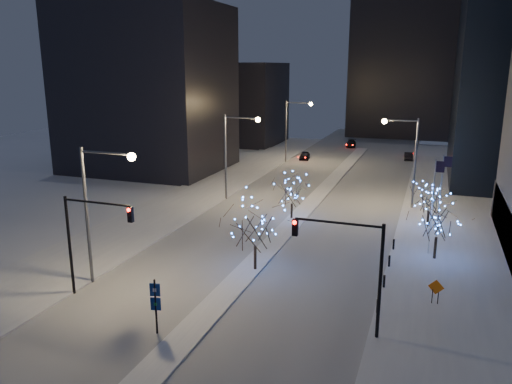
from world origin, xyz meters
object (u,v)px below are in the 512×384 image
at_px(car_mid, 408,156).
at_px(holiday_tree_plaza_far, 430,198).
at_px(street_lamp_w_near, 98,198).
at_px(wayfinding_sign, 156,301).
at_px(car_near, 305,156).
at_px(street_lamp_w_mid, 234,145).
at_px(traffic_signal_west, 87,231).
at_px(traffic_signal_east, 353,259).
at_px(car_far, 351,144).
at_px(street_lamp_w_far, 292,123).
at_px(construction_sign, 436,289).
at_px(holiday_tree_plaza_near, 438,218).
at_px(holiday_tree_median_far, 292,190).
at_px(street_lamp_east, 407,151).
at_px(holiday_tree_median_near, 255,223).

relative_size(car_mid, holiday_tree_plaza_far, 0.87).
distance_m(street_lamp_w_near, wayfinding_sign, 9.63).
relative_size(car_near, holiday_tree_plaza_far, 0.88).
relative_size(street_lamp_w_mid, traffic_signal_west, 1.43).
distance_m(traffic_signal_east, wayfinding_sign, 11.67).
height_order(car_near, wayfinding_sign, wayfinding_sign).
bearing_deg(street_lamp_w_near, car_far, 84.66).
bearing_deg(car_near, wayfinding_sign, -92.23).
bearing_deg(street_lamp_w_mid, wayfinding_sign, -76.49).
height_order(car_mid, car_far, car_far).
height_order(traffic_signal_west, car_mid, traffic_signal_west).
xyz_separation_m(street_lamp_w_mid, street_lamp_w_far, (0.00, 25.00, 0.00)).
relative_size(traffic_signal_east, construction_sign, 4.12).
relative_size(street_lamp_w_near, wayfinding_sign, 2.90).
relative_size(holiday_tree_plaza_near, construction_sign, 3.12).
bearing_deg(holiday_tree_median_far, car_far, 92.22).
height_order(street_lamp_w_far, holiday_tree_median_far, street_lamp_w_far).
bearing_deg(holiday_tree_median_far, street_lamp_w_near, -112.98).
relative_size(car_near, wayfinding_sign, 1.13).
height_order(traffic_signal_east, construction_sign, traffic_signal_east).
bearing_deg(holiday_tree_plaza_far, car_far, 107.66).
distance_m(holiday_tree_plaza_far, construction_sign, 17.45).
distance_m(street_lamp_w_mid, wayfinding_sign, 30.90).
relative_size(street_lamp_w_near, holiday_tree_plaza_near, 1.89).
bearing_deg(street_lamp_east, car_mid, 92.16).
bearing_deg(traffic_signal_east, holiday_tree_median_far, 114.31).
relative_size(car_near, holiday_tree_median_near, 0.65).
relative_size(street_lamp_w_far, car_mid, 2.60).
xyz_separation_m(car_mid, wayfinding_sign, (-10.70, -63.98, 1.48)).
bearing_deg(car_near, construction_sign, -74.48).
relative_size(street_lamp_w_near, holiday_tree_median_far, 2.10).
bearing_deg(holiday_tree_plaza_far, construction_sign, -87.26).
relative_size(car_mid, construction_sign, 2.27).
xyz_separation_m(street_lamp_w_near, holiday_tree_plaza_far, (21.73, 21.86, -3.53)).
xyz_separation_m(street_lamp_east, holiday_tree_plaza_far, (2.71, -6.14, -3.49)).
height_order(holiday_tree_median_far, holiday_tree_plaza_far, holiday_tree_median_far).
bearing_deg(street_lamp_w_far, holiday_tree_plaza_far, -52.33).
xyz_separation_m(street_lamp_east, holiday_tree_plaza_near, (3.44, -14.97, -2.91)).
relative_size(car_far, holiday_tree_plaza_near, 0.84).
distance_m(street_lamp_w_mid, street_lamp_east, 19.26).
xyz_separation_m(car_near, holiday_tree_plaza_far, (20.44, -31.58, 2.30)).
xyz_separation_m(street_lamp_east, traffic_signal_west, (-18.52, -30.00, -1.69)).
bearing_deg(car_far, wayfinding_sign, -95.59).
bearing_deg(car_mid, street_lamp_w_near, 68.34).
xyz_separation_m(car_far, holiday_tree_plaza_near, (15.95, -56.64, 2.90)).
distance_m(traffic_signal_west, traffic_signal_east, 17.41).
distance_m(street_lamp_w_near, construction_sign, 23.62).
distance_m(street_lamp_w_mid, holiday_tree_plaza_near, 25.62).
height_order(street_lamp_w_far, traffic_signal_east, street_lamp_w_far).
bearing_deg(car_far, holiday_tree_median_far, -93.86).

